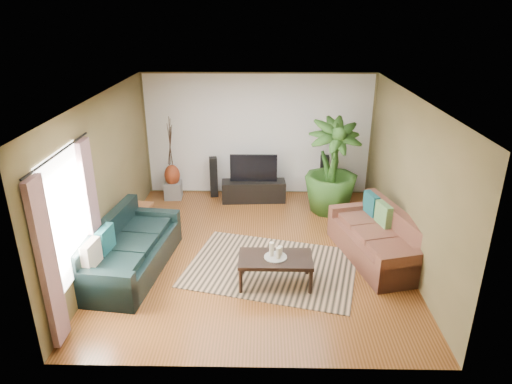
{
  "coord_description": "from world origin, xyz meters",
  "views": [
    {
      "loc": [
        0.14,
        -6.98,
        4.02
      ],
      "look_at": [
        0.0,
        0.2,
        1.05
      ],
      "focal_mm": 32.0,
      "sensor_mm": 36.0,
      "label": 1
    }
  ],
  "objects_px": {
    "pedestal": "(173,190)",
    "side_table": "(139,217)",
    "speaker_left": "(214,177)",
    "sofa_right": "(376,236)",
    "speaker_right": "(324,177)",
    "coffee_table": "(275,270)",
    "television": "(254,168)",
    "potted_plant": "(332,167)",
    "vase": "(172,175)",
    "sofa_left": "(131,247)",
    "tv_stand": "(254,191)"
  },
  "relations": [
    {
      "from": "sofa_right",
      "to": "television",
      "type": "distance_m",
      "value": 3.24
    },
    {
      "from": "sofa_left",
      "to": "tv_stand",
      "type": "relative_size",
      "value": 1.63
    },
    {
      "from": "coffee_table",
      "to": "pedestal",
      "type": "xyz_separation_m",
      "value": [
        -2.2,
        3.34,
        -0.04
      ]
    },
    {
      "from": "pedestal",
      "to": "vase",
      "type": "height_order",
      "value": "vase"
    },
    {
      "from": "sofa_left",
      "to": "side_table",
      "type": "xyz_separation_m",
      "value": [
        -0.26,
        1.48,
        -0.18
      ]
    },
    {
      "from": "pedestal",
      "to": "vase",
      "type": "distance_m",
      "value": 0.35
    },
    {
      "from": "tv_stand",
      "to": "pedestal",
      "type": "bearing_deg",
      "value": 172.39
    },
    {
      "from": "pedestal",
      "to": "side_table",
      "type": "distance_m",
      "value": 1.55
    },
    {
      "from": "speaker_right",
      "to": "side_table",
      "type": "relative_size",
      "value": 2.06
    },
    {
      "from": "sofa_left",
      "to": "vase",
      "type": "bearing_deg",
      "value": 5.3
    },
    {
      "from": "sofa_left",
      "to": "sofa_right",
      "type": "relative_size",
      "value": 1.12
    },
    {
      "from": "speaker_right",
      "to": "pedestal",
      "type": "distance_m",
      "value": 3.34
    },
    {
      "from": "coffee_table",
      "to": "pedestal",
      "type": "distance_m",
      "value": 4.0
    },
    {
      "from": "tv_stand",
      "to": "speaker_left",
      "type": "bearing_deg",
      "value": 160.43
    },
    {
      "from": "sofa_right",
      "to": "television",
      "type": "height_order",
      "value": "television"
    },
    {
      "from": "coffee_table",
      "to": "television",
      "type": "relative_size",
      "value": 1.11
    },
    {
      "from": "sofa_right",
      "to": "pedestal",
      "type": "relative_size",
      "value": 5.41
    },
    {
      "from": "television",
      "to": "pedestal",
      "type": "height_order",
      "value": "television"
    },
    {
      "from": "tv_stand",
      "to": "vase",
      "type": "height_order",
      "value": "vase"
    },
    {
      "from": "pedestal",
      "to": "speaker_left",
      "type": "bearing_deg",
      "value": 8.23
    },
    {
      "from": "speaker_right",
      "to": "coffee_table",
      "type": "bearing_deg",
      "value": -105.67
    },
    {
      "from": "sofa_left",
      "to": "television",
      "type": "distance_m",
      "value": 3.46
    },
    {
      "from": "tv_stand",
      "to": "pedestal",
      "type": "height_order",
      "value": "tv_stand"
    },
    {
      "from": "coffee_table",
      "to": "potted_plant",
      "type": "xyz_separation_m",
      "value": [
        1.19,
        2.72,
        0.74
      ]
    },
    {
      "from": "sofa_left",
      "to": "potted_plant",
      "type": "distance_m",
      "value": 4.26
    },
    {
      "from": "sofa_right",
      "to": "speaker_left",
      "type": "xyz_separation_m",
      "value": [
        -3.01,
        2.67,
        0.03
      ]
    },
    {
      "from": "sofa_right",
      "to": "side_table",
      "type": "height_order",
      "value": "sofa_right"
    },
    {
      "from": "tv_stand",
      "to": "side_table",
      "type": "relative_size",
      "value": 2.86
    },
    {
      "from": "tv_stand",
      "to": "vase",
      "type": "distance_m",
      "value": 1.82
    },
    {
      "from": "potted_plant",
      "to": "side_table",
      "type": "distance_m",
      "value": 3.93
    },
    {
      "from": "television",
      "to": "speaker_left",
      "type": "distance_m",
      "value": 0.98
    },
    {
      "from": "sofa_left",
      "to": "coffee_table",
      "type": "distance_m",
      "value": 2.34
    },
    {
      "from": "side_table",
      "to": "speaker_left",
      "type": "bearing_deg",
      "value": 52.36
    },
    {
      "from": "television",
      "to": "speaker_right",
      "type": "distance_m",
      "value": 1.57
    },
    {
      "from": "speaker_right",
      "to": "speaker_left",
      "type": "bearing_deg",
      "value": -179.38
    },
    {
      "from": "speaker_right",
      "to": "side_table",
      "type": "distance_m",
      "value": 4.01
    },
    {
      "from": "coffee_table",
      "to": "sofa_left",
      "type": "bearing_deg",
      "value": 171.54
    },
    {
      "from": "potted_plant",
      "to": "vase",
      "type": "relative_size",
      "value": 4.1
    },
    {
      "from": "sofa_left",
      "to": "side_table",
      "type": "bearing_deg",
      "value": 17.32
    },
    {
      "from": "speaker_left",
      "to": "potted_plant",
      "type": "xyz_separation_m",
      "value": [
        2.49,
        -0.75,
        0.52
      ]
    },
    {
      "from": "television",
      "to": "vase",
      "type": "height_order",
      "value": "television"
    },
    {
      "from": "sofa_left",
      "to": "speaker_left",
      "type": "distance_m",
      "value": 3.27
    },
    {
      "from": "vase",
      "to": "side_table",
      "type": "height_order",
      "value": "vase"
    },
    {
      "from": "speaker_left",
      "to": "speaker_right",
      "type": "relative_size",
      "value": 0.92
    },
    {
      "from": "side_table",
      "to": "pedestal",
      "type": "bearing_deg",
      "value": 76.35
    },
    {
      "from": "potted_plant",
      "to": "pedestal",
      "type": "distance_m",
      "value": 3.54
    },
    {
      "from": "vase",
      "to": "potted_plant",
      "type": "bearing_deg",
      "value": -10.37
    },
    {
      "from": "tv_stand",
      "to": "potted_plant",
      "type": "height_order",
      "value": "potted_plant"
    },
    {
      "from": "vase",
      "to": "pedestal",
      "type": "bearing_deg",
      "value": 0.0
    },
    {
      "from": "speaker_left",
      "to": "side_table",
      "type": "relative_size",
      "value": 1.89
    }
  ]
}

